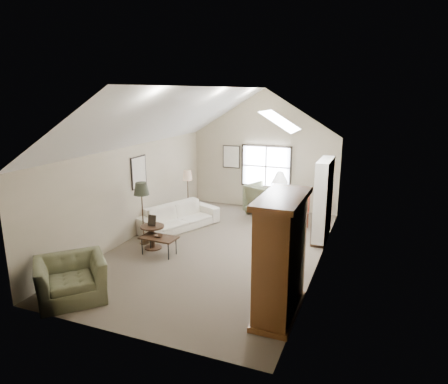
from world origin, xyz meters
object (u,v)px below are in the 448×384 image
at_px(sofa, 179,217).
at_px(armchair_far, 266,199).
at_px(armoire, 281,257).
at_px(side_chair, 299,209).
at_px(armchair_near, 71,279).
at_px(side_table, 153,237).
at_px(coffee_table, 159,246).

xyz_separation_m(sofa, armchair_far, (1.95, 2.34, 0.15)).
distance_m(armoire, armchair_far, 6.09).
height_order(armchair_far, side_chair, side_chair).
xyz_separation_m(sofa, armchair_near, (-0.00, -4.38, 0.06)).
height_order(armchair_near, side_table, armchair_near).
height_order(armoire, side_chair, armoire).
xyz_separation_m(sofa, side_chair, (3.26, 1.24, 0.24)).
relative_size(armchair_far, side_chair, 0.93).
relative_size(armoire, armchair_near, 1.76).
height_order(armoire, armchair_near, armoire).
height_order(armchair_near, coffee_table, armchair_near).
relative_size(sofa, side_chair, 2.05).
bearing_deg(coffee_table, side_table, 140.24).
bearing_deg(sofa, armchair_near, -156.05).
xyz_separation_m(armchair_near, coffee_table, (0.46, 2.49, -0.18)).
xyz_separation_m(sofa, coffee_table, (0.45, -1.90, -0.12)).
height_order(armoire, armchair_far, armoire).
distance_m(armchair_near, side_chair, 6.50).
bearing_deg(side_chair, armchair_near, -110.97).
bearing_deg(coffee_table, armoire, -24.27).
distance_m(armoire, side_table, 4.24).
relative_size(armoire, armchair_far, 2.01).
bearing_deg(armchair_near, armoire, -32.66).
distance_m(armchair_far, side_table, 4.35).
bearing_deg(side_chair, sofa, -149.99).
height_order(sofa, side_table, sofa).
height_order(armchair_near, armchair_far, armchair_far).
relative_size(sofa, side_table, 3.99).
bearing_deg(side_table, sofa, 93.58).
distance_m(side_table, side_chair, 4.26).
relative_size(armoire, coffee_table, 2.46).
height_order(armchair_far, coffee_table, armchair_far).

